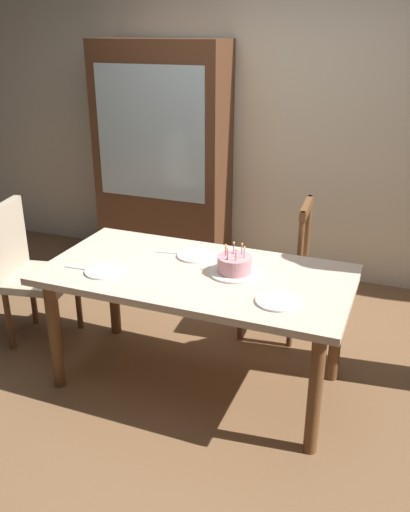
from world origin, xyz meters
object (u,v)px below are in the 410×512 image
(birthday_cake, at_px, (235,266))
(china_cabinet, at_px, (163,159))
(chair_spindle_back, at_px, (276,271))
(chair_upholstered, at_px, (26,266))
(plate_near_celebrant, at_px, (105,271))
(dining_table, at_px, (197,286))
(plate_far_side, at_px, (196,256))
(plate_near_guest, at_px, (278,301))

(birthday_cake, height_order, china_cabinet, china_cabinet)
(chair_spindle_back, xyz_separation_m, chair_upholstered, (-1.51, -0.68, 0.07))
(plate_near_celebrant, height_order, chair_upholstered, chair_upholstered)
(china_cabinet, bearing_deg, dining_table, -58.74)
(chair_spindle_back, relative_size, chair_upholstered, 1.00)
(dining_table, distance_m, plate_far_side, 0.23)
(plate_near_celebrant, relative_size, chair_spindle_back, 0.23)
(dining_table, bearing_deg, birthday_cake, 13.56)
(dining_table, bearing_deg, plate_near_celebrant, -157.43)
(plate_near_guest, bearing_deg, plate_near_celebrant, 180.00)
(plate_near_guest, xyz_separation_m, chair_spindle_back, (-0.24, 0.95, -0.28))
(birthday_cake, xyz_separation_m, chair_upholstered, (-1.44, 0.02, -0.24))
(chair_upholstered, distance_m, china_cabinet, 1.57)
(plate_near_celebrant, bearing_deg, birthday_cake, 19.94)
(chair_spindle_back, bearing_deg, plate_near_guest, -75.82)
(plate_far_side, distance_m, china_cabinet, 1.63)
(plate_near_celebrant, relative_size, chair_upholstered, 0.23)
(china_cabinet, bearing_deg, birthday_cake, -52.69)
(chair_spindle_back, relative_size, china_cabinet, 0.50)
(plate_near_celebrant, height_order, chair_spindle_back, chair_spindle_back)
(dining_table, bearing_deg, chair_upholstered, 176.71)
(birthday_cake, bearing_deg, china_cabinet, 127.31)
(dining_table, xyz_separation_m, plate_near_guest, (0.51, -0.19, 0.09))
(dining_table, xyz_separation_m, china_cabinet, (-0.95, 1.56, 0.31))
(dining_table, bearing_deg, chair_spindle_back, 70.28)
(dining_table, distance_m, plate_near_guest, 0.55)
(dining_table, bearing_deg, plate_far_side, 113.62)
(birthday_cake, height_order, chair_upholstered, chair_upholstered)
(china_cabinet, bearing_deg, plate_near_guest, -50.27)
(plate_near_celebrant, bearing_deg, chair_spindle_back, 52.12)
(chair_spindle_back, xyz_separation_m, china_cabinet, (-1.22, 0.80, 0.49))
(chair_spindle_back, height_order, china_cabinet, china_cabinet)
(china_cabinet, bearing_deg, plate_far_side, -57.74)
(birthday_cake, xyz_separation_m, plate_near_celebrant, (-0.67, -0.24, -0.04))
(chair_upholstered, relative_size, china_cabinet, 0.50)
(dining_table, bearing_deg, china_cabinet, 121.26)
(dining_table, distance_m, china_cabinet, 1.85)
(dining_table, height_order, plate_near_guest, plate_near_guest)
(plate_near_celebrant, bearing_deg, chair_upholstered, 160.97)
(plate_near_celebrant, xyz_separation_m, plate_far_side, (0.38, 0.39, 0.00))
(dining_table, height_order, china_cabinet, china_cabinet)
(chair_spindle_back, distance_m, china_cabinet, 1.54)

